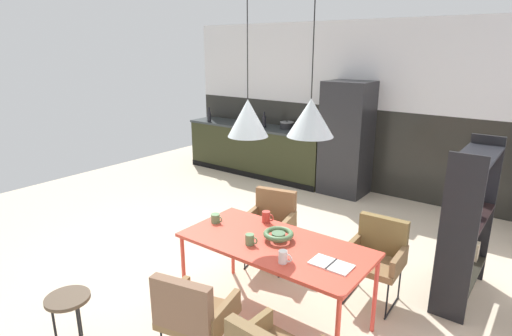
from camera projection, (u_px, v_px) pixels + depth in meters
name	position (u px, v px, depth m)	size (l,w,h in m)	color
ground_plane	(218.00, 256.00, 4.75)	(8.56, 8.56, 0.00)	beige
back_wall_splashback_dark	(345.00, 147.00, 7.03)	(6.36, 0.12, 1.36)	#262521
back_wall_panel_upper	(350.00, 64.00, 6.65)	(6.36, 0.12, 1.36)	silver
kitchen_counter	(257.00, 150.00, 7.75)	(2.87, 0.63, 0.92)	#2B2D18
refrigerator_column	(346.00, 139.00, 6.59)	(0.71, 0.60, 1.82)	#232326
dining_table	(275.00, 248.00, 3.49)	(1.62, 0.77, 0.73)	#D74533
armchair_by_stool	(378.00, 251.00, 3.84)	(0.51, 0.49, 0.79)	brown
armchair_head_of_table	(192.00, 311.00, 2.92)	(0.57, 0.56, 0.82)	brown
armchair_corner_seat	(272.00, 218.00, 4.49)	(0.57, 0.56, 0.82)	brown
fruit_bowl	(278.00, 235.00, 3.51)	(0.26, 0.26, 0.08)	#4C704C
open_book	(331.00, 264.00, 3.12)	(0.32, 0.19, 0.02)	white
mug_glass_clear	(283.00, 257.00, 3.14)	(0.12, 0.07, 0.10)	white
mug_tall_blue	(250.00, 239.00, 3.44)	(0.12, 0.08, 0.09)	#5B8456
mug_wide_latte	(266.00, 217.00, 3.87)	(0.12, 0.08, 0.11)	#B23D33
mug_white_ceramic	(216.00, 218.00, 3.87)	(0.13, 0.09, 0.08)	#5B8456
cooking_pot	(287.00, 125.00, 7.34)	(0.25, 0.25, 0.15)	black
bottle_wine_green	(209.00, 116.00, 8.00)	(0.07, 0.07, 0.28)	black
bottle_spice_small	(310.00, 128.00, 6.69)	(0.07, 0.07, 0.30)	tan
bottle_vinegar_dark	(264.00, 121.00, 7.45)	(0.07, 0.07, 0.28)	black
side_stool	(68.00, 302.00, 3.22)	(0.34, 0.34, 0.45)	#4C3D2D
open_shelf_unit	(468.00, 222.00, 3.81)	(0.30, 0.93, 1.51)	black
pendant_lamp_over_table_near	(248.00, 118.00, 3.42)	(0.34, 0.34, 1.09)	black
pendant_lamp_over_table_far	(311.00, 118.00, 2.95)	(0.34, 0.34, 0.99)	black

